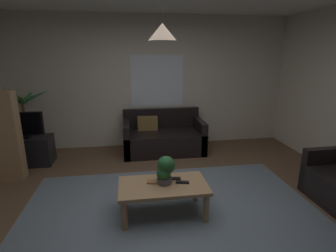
{
  "coord_description": "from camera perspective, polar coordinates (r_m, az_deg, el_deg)",
  "views": [
    {
      "loc": [
        -0.48,
        -2.85,
        1.94
      ],
      "look_at": [
        0.0,
        0.3,
        1.05
      ],
      "focal_mm": 28.39,
      "sensor_mm": 36.0,
      "label": 1
    }
  ],
  "objects": [
    {
      "name": "floor",
      "position": [
        3.49,
        0.79,
        -18.4
      ],
      "size": [
        5.72,
        5.27,
        0.02
      ],
      "primitive_type": "cube",
      "color": "brown",
      "rests_on": "ground"
    },
    {
      "name": "rug",
      "position": [
        3.32,
        1.4,
        -20.1
      ],
      "size": [
        3.72,
        2.9,
        0.01
      ],
      "primitive_type": "cube",
      "color": "slate",
      "rests_on": "ground"
    },
    {
      "name": "wall_back",
      "position": [
        5.57,
        -3.75,
        9.31
      ],
      "size": [
        5.84,
        0.06,
        2.66
      ],
      "primitive_type": "cube",
      "color": "beige",
      "rests_on": "ground"
    },
    {
      "name": "window_pane",
      "position": [
        5.55,
        -2.32,
        9.62
      ],
      "size": [
        1.08,
        0.01,
        1.05
      ],
      "primitive_type": "cube",
      "color": "white"
    },
    {
      "name": "couch_under_window",
      "position": [
        5.32,
        -1.06,
        -2.63
      ],
      "size": [
        1.57,
        0.83,
        0.82
      ],
      "color": "black",
      "rests_on": "ground"
    },
    {
      "name": "coffee_table",
      "position": [
        3.3,
        -1.03,
        -13.39
      ],
      "size": [
        1.06,
        0.59,
        0.4
      ],
      "color": "#A87F56",
      "rests_on": "ground"
    },
    {
      "name": "book_on_table_0",
      "position": [
        3.31,
        -3.28,
        -11.87
      ],
      "size": [
        0.16,
        0.12,
        0.02
      ],
      "primitive_type": "cube",
      "rotation": [
        0.0,
        0.0,
        -0.21
      ],
      "color": "#99663F",
      "rests_on": "coffee_table"
    },
    {
      "name": "remote_on_table_0",
      "position": [
        3.3,
        3.14,
        -11.97
      ],
      "size": [
        0.17,
        0.08,
        0.02
      ],
      "primitive_type": "cube",
      "rotation": [
        0.0,
        0.0,
        4.49
      ],
      "color": "black",
      "rests_on": "coffee_table"
    },
    {
      "name": "remote_on_table_1",
      "position": [
        3.38,
        1.33,
        -11.19
      ],
      "size": [
        0.17,
        0.07,
        0.02
      ],
      "primitive_type": "cube",
      "rotation": [
        0.0,
        0.0,
        4.55
      ],
      "color": "black",
      "rests_on": "coffee_table"
    },
    {
      "name": "potted_plant_on_table",
      "position": [
        3.22,
        -0.6,
        -9.02
      ],
      "size": [
        0.23,
        0.24,
        0.35
      ],
      "color": "#4C4C51",
      "rests_on": "coffee_table"
    },
    {
      "name": "tv_stand",
      "position": [
        5.35,
        -28.24,
        -4.74
      ],
      "size": [
        0.9,
        0.44,
        0.5
      ],
      "primitive_type": "cube",
      "color": "black",
      "rests_on": "ground"
    },
    {
      "name": "tv",
      "position": [
        5.2,
        -29.0,
        0.19
      ],
      "size": [
        0.73,
        0.16,
        0.46
      ],
      "color": "black",
      "rests_on": "tv_stand"
    },
    {
      "name": "potted_palm_corner",
      "position": [
        5.71,
        -28.07,
        0.03
      ],
      "size": [
        0.84,
        0.91,
        1.38
      ],
      "color": "brown",
      "rests_on": "ground"
    },
    {
      "name": "pendant_lamp",
      "position": [
        2.9,
        -1.22,
        19.57
      ],
      "size": [
        0.3,
        0.3,
        0.61
      ],
      "color": "black"
    }
  ]
}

